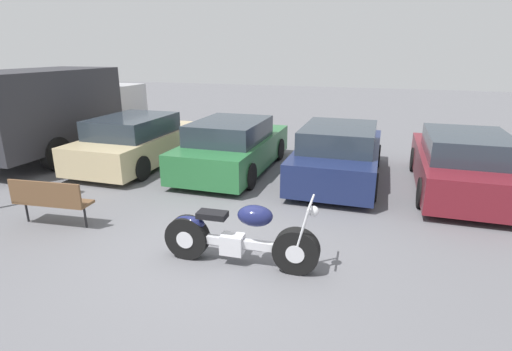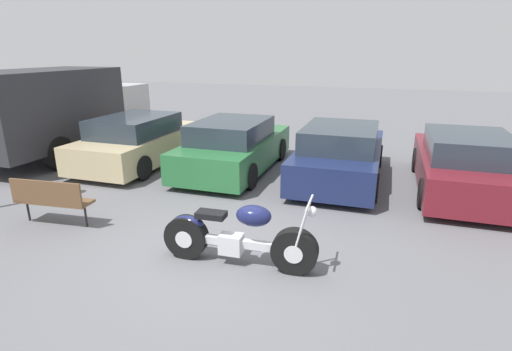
# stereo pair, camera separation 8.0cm
# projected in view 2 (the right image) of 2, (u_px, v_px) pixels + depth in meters

# --- Properties ---
(ground_plane) EXTENTS (60.00, 60.00, 0.00)m
(ground_plane) POSITION_uv_depth(u_px,v_px,m) (217.00, 255.00, 6.27)
(ground_plane) COLOR slate
(motorcycle) EXTENTS (2.37, 0.62, 1.11)m
(motorcycle) POSITION_uv_depth(u_px,v_px,m) (237.00, 237.00, 5.88)
(motorcycle) COLOR black
(motorcycle) RESTS_ON ground_plane
(parked_car_champagne) EXTENTS (1.95, 4.37, 1.37)m
(parked_car_champagne) POSITION_uv_depth(u_px,v_px,m) (140.00, 141.00, 11.12)
(parked_car_champagne) COLOR #C6B284
(parked_car_champagne) RESTS_ON ground_plane
(parked_car_green) EXTENTS (1.95, 4.37, 1.37)m
(parked_car_green) POSITION_uv_depth(u_px,v_px,m) (234.00, 147.00, 10.48)
(parked_car_green) COLOR #286B38
(parked_car_green) RESTS_ON ground_plane
(parked_car_navy) EXTENTS (1.95, 4.37, 1.37)m
(parked_car_navy) POSITION_uv_depth(u_px,v_px,m) (340.00, 154.00, 9.73)
(parked_car_navy) COLOR #19234C
(parked_car_navy) RESTS_ON ground_plane
(parked_car_maroon) EXTENTS (1.95, 4.37, 1.37)m
(parked_car_maroon) POSITION_uv_depth(u_px,v_px,m) (464.00, 165.00, 8.86)
(parked_car_maroon) COLOR maroon
(parked_car_maroon) RESTS_ON ground_plane
(delivery_truck) EXTENTS (2.24, 5.99, 2.55)m
(delivery_truck) POSITION_uv_depth(u_px,v_px,m) (59.00, 108.00, 11.76)
(delivery_truck) COLOR #2D2D33
(delivery_truck) RESTS_ON ground_plane
(park_bench) EXTENTS (1.45, 0.53, 0.89)m
(park_bench) POSITION_uv_depth(u_px,v_px,m) (51.00, 198.00, 7.16)
(park_bench) COLOR brown
(park_bench) RESTS_ON ground_plane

